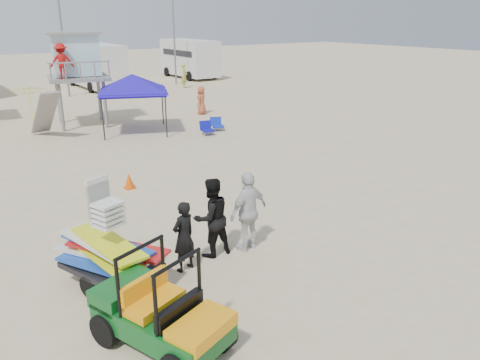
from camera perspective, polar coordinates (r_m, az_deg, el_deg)
ground at (r=9.95m, az=7.76°, el=-12.38°), size 140.00×140.00×0.00m
utility_cart at (r=7.89m, az=-9.63°, el=-14.94°), size 1.81×2.49×1.71m
surf_trailer at (r=9.76m, az=-15.66°, el=-8.05°), size 1.79×2.44×2.04m
man_left at (r=10.05m, az=-6.89°, el=-6.86°), size 0.65×0.51×1.58m
man_mid at (r=10.57m, az=-3.50°, el=-4.57°), size 0.91×0.71×1.85m
man_right at (r=10.80m, az=1.04°, el=-3.84°), size 1.18×0.66×1.91m
lifeguard_tower at (r=24.68m, az=-19.58°, el=13.79°), size 3.26×3.26×4.41m
canopy_blue at (r=22.53m, az=-13.01°, el=12.11°), size 3.81×3.81×3.11m
umbrella_b at (r=26.45m, az=-24.02°, el=8.42°), size 2.95×2.95×1.89m
cone_near at (r=15.30m, az=-13.36°, el=-0.11°), size 0.34×0.34×0.50m
beach_chair_b at (r=21.85m, az=-4.08°, el=6.34°), size 0.63×0.68×0.64m
beach_chair_c at (r=22.67m, az=-2.84°, el=6.84°), size 0.70×0.78×0.64m
rv_mid_right at (r=38.17m, az=-17.21°, el=13.38°), size 2.64×7.00×3.25m
rv_far_right at (r=43.15m, az=-6.16°, el=14.69°), size 2.64×6.60×3.25m
light_pole_left at (r=34.31m, az=-20.84°, el=16.12°), size 0.14×0.14×8.00m
light_pole_right at (r=38.98m, az=-8.06°, el=17.37°), size 0.14×0.14×8.00m
distant_beachgoers at (r=27.45m, az=-20.01°, el=9.04°), size 18.66×10.35×1.86m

